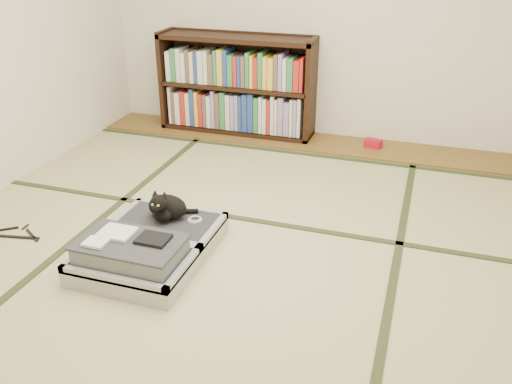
% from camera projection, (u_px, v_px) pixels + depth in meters
% --- Properties ---
extents(floor, '(4.50, 4.50, 0.00)m').
position_uv_depth(floor, '(231.00, 250.00, 3.40)').
color(floor, tan).
rests_on(floor, ground).
extents(wood_strip, '(4.00, 0.50, 0.02)m').
position_uv_depth(wood_strip, '(306.00, 141.00, 5.10)').
color(wood_strip, brown).
rests_on(wood_strip, ground).
extents(red_item, '(0.17, 0.12, 0.07)m').
position_uv_depth(red_item, '(373.00, 143.00, 4.93)').
color(red_item, '#B50E25').
rests_on(red_item, wood_strip).
extents(room_shell, '(4.50, 4.50, 4.50)m').
position_uv_depth(room_shell, '(225.00, 6.00, 2.76)').
color(room_shell, white).
rests_on(room_shell, ground).
extents(tatami_borders, '(4.00, 4.50, 0.01)m').
position_uv_depth(tatami_borders, '(256.00, 214.00, 3.82)').
color(tatami_borders, '#2D381E').
rests_on(tatami_borders, ground).
extents(bookcase, '(1.49, 0.34, 0.96)m').
position_uv_depth(bookcase, '(237.00, 87.00, 5.17)').
color(bookcase, black).
rests_on(bookcase, wood_strip).
extents(suitcase, '(0.67, 0.89, 0.26)m').
position_uv_depth(suitcase, '(148.00, 248.00, 3.25)').
color(suitcase, '#B3B3B8').
rests_on(suitcase, floor).
extents(cat, '(0.30, 0.30, 0.24)m').
position_uv_depth(cat, '(166.00, 207.00, 3.45)').
color(cat, black).
rests_on(cat, suitcase).
extents(cable_coil, '(0.09, 0.09, 0.02)m').
position_uv_depth(cable_coil, '(195.00, 219.00, 3.47)').
color(cable_coil, white).
rests_on(cable_coil, suitcase).
extents(hanger, '(0.40, 0.21, 0.01)m').
position_uv_depth(hanger, '(15.00, 234.00, 3.56)').
color(hanger, black).
rests_on(hanger, floor).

